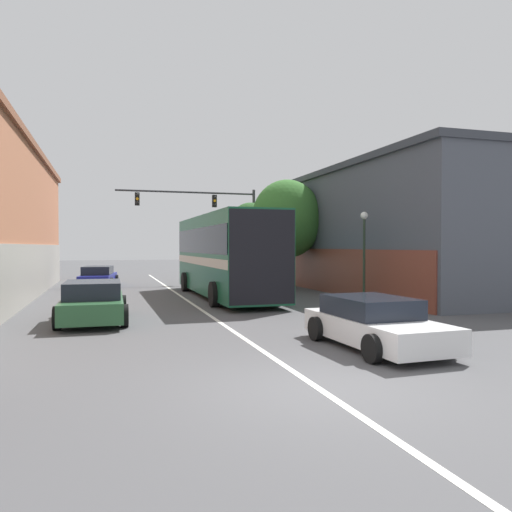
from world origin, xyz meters
TOP-DOWN VIEW (x-y plane):
  - ground_plane at (0.00, 0.00)m, footprint 160.00×160.00m
  - lane_center_line at (0.00, 14.14)m, footprint 0.14×40.28m
  - building_right_storefront at (11.90, 16.00)m, footprint 9.22×18.65m
  - bus at (1.89, 14.94)m, footprint 2.92×11.49m
  - hatchback_foreground at (2.62, 2.73)m, footprint 2.15×4.24m
  - parked_car_left_near at (-3.84, 23.16)m, footprint 2.36×4.85m
  - parked_car_left_mid at (-3.78, 8.78)m, footprint 2.11×4.53m
  - traffic_signal_gantry at (3.28, 24.27)m, footprint 9.00×0.36m
  - street_lamp at (6.62, 10.45)m, footprint 0.31×0.31m
  - street_tree_near at (6.18, 18.24)m, footprint 3.93×3.54m
  - street_tree_far at (5.61, 23.54)m, footprint 2.97×2.67m

SIDE VIEW (x-z plane):
  - ground_plane at x=0.00m, z-range 0.00..0.00m
  - lane_center_line at x=0.00m, z-range 0.00..0.01m
  - hatchback_foreground at x=2.62m, z-range -0.02..1.16m
  - parked_car_left_near at x=-3.84m, z-range -0.02..1.18m
  - parked_car_left_mid at x=-3.78m, z-range -0.02..1.27m
  - bus at x=1.89m, z-range 0.22..3.98m
  - street_lamp at x=6.62m, z-range 0.28..4.05m
  - building_right_storefront at x=11.90m, z-range 0.12..6.50m
  - street_tree_far at x=5.61m, z-range 0.96..6.17m
  - street_tree_near at x=6.18m, z-range 0.86..6.89m
  - traffic_signal_gantry at x=3.28m, z-range 1.44..7.57m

